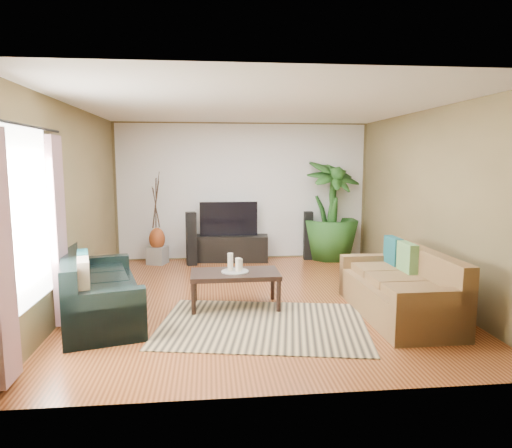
{
  "coord_description": "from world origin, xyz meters",
  "views": [
    {
      "loc": [
        -0.67,
        -6.31,
        1.97
      ],
      "look_at": [
        0.0,
        0.2,
        1.05
      ],
      "focal_mm": 32.0,
      "sensor_mm": 36.0,
      "label": 1
    }
  ],
  "objects": [
    {
      "name": "floor",
      "position": [
        0.0,
        0.0,
        0.0
      ],
      "size": [
        5.5,
        5.5,
        0.0
      ],
      "primitive_type": "plane",
      "color": "#9F5329",
      "rests_on": "ground"
    },
    {
      "name": "ceiling",
      "position": [
        0.0,
        0.0,
        2.7
      ],
      "size": [
        5.5,
        5.5,
        0.0
      ],
      "primitive_type": "plane",
      "rotation": [
        3.14,
        0.0,
        0.0
      ],
      "color": "white",
      "rests_on": "ground"
    },
    {
      "name": "wall_back",
      "position": [
        0.0,
        2.75,
        1.35
      ],
      "size": [
        5.0,
        0.0,
        5.0
      ],
      "primitive_type": "plane",
      "rotation": [
        1.57,
        0.0,
        0.0
      ],
      "color": "brown",
      "rests_on": "ground"
    },
    {
      "name": "wall_front",
      "position": [
        0.0,
        -2.75,
        1.35
      ],
      "size": [
        5.0,
        0.0,
        5.0
      ],
      "primitive_type": "plane",
      "rotation": [
        -1.57,
        0.0,
        0.0
      ],
      "color": "brown",
      "rests_on": "ground"
    },
    {
      "name": "wall_left",
      "position": [
        -2.5,
        0.0,
        1.35
      ],
      "size": [
        0.0,
        5.5,
        5.5
      ],
      "primitive_type": "plane",
      "rotation": [
        1.57,
        0.0,
        1.57
      ],
      "color": "brown",
      "rests_on": "ground"
    },
    {
      "name": "wall_right",
      "position": [
        2.5,
        0.0,
        1.35
      ],
      "size": [
        0.0,
        5.5,
        5.5
      ],
      "primitive_type": "plane",
      "rotation": [
        1.57,
        0.0,
        -1.57
      ],
      "color": "brown",
      "rests_on": "ground"
    },
    {
      "name": "backwall_panel",
      "position": [
        0.0,
        2.74,
        1.35
      ],
      "size": [
        4.9,
        0.0,
        4.9
      ],
      "primitive_type": "plane",
      "rotation": [
        1.57,
        0.0,
        0.0
      ],
      "color": "white",
      "rests_on": "ground"
    },
    {
      "name": "window_pane",
      "position": [
        -2.48,
        -1.6,
        1.4
      ],
      "size": [
        0.0,
        1.8,
        1.8
      ],
      "primitive_type": "plane",
      "rotation": [
        1.57,
        0.0,
        1.57
      ],
      "color": "white",
      "rests_on": "ground"
    },
    {
      "name": "curtain_near",
      "position": [
        -2.43,
        -2.35,
        1.15
      ],
      "size": [
        0.08,
        0.35,
        2.2
      ],
      "primitive_type": "cube",
      "color": "gray",
      "rests_on": "ground"
    },
    {
      "name": "curtain_far",
      "position": [
        -2.43,
        -0.85,
        1.15
      ],
      "size": [
        0.08,
        0.35,
        2.2
      ],
      "primitive_type": "cube",
      "color": "gray",
      "rests_on": "ground"
    },
    {
      "name": "curtain_rod",
      "position": [
        -2.43,
        -1.6,
        2.3
      ],
      "size": [
        0.03,
        1.9,
        0.03
      ],
      "primitive_type": "cylinder",
      "rotation": [
        1.57,
        0.0,
        0.0
      ],
      "color": "black",
      "rests_on": "ground"
    },
    {
      "name": "sofa_left",
      "position": [
        -2.04,
        -0.61,
        0.42
      ],
      "size": [
        1.36,
        2.17,
        0.85
      ],
      "primitive_type": "cube",
      "rotation": [
        0.0,
        0.0,
        1.84
      ],
      "color": "black",
      "rests_on": "floor"
    },
    {
      "name": "sofa_right",
      "position": [
        1.69,
        -0.91,
        0.42
      ],
      "size": [
        0.92,
        2.01,
        0.85
      ],
      "primitive_type": "cube",
      "rotation": [
        0.0,
        0.0,
        -1.56
      ],
      "color": "brown",
      "rests_on": "floor"
    },
    {
      "name": "area_rug",
      "position": [
        -0.05,
        -1.09,
        0.01
      ],
      "size": [
        2.73,
        2.16,
        0.01
      ],
      "primitive_type": "cube",
      "rotation": [
        0.0,
        0.0,
        -0.18
      ],
      "color": "tan",
      "rests_on": "floor"
    },
    {
      "name": "coffee_table",
      "position": [
        -0.34,
        -0.36,
        0.24
      ],
      "size": [
        1.19,
        0.66,
        0.48
      ],
      "primitive_type": "cube",
      "rotation": [
        0.0,
        0.0,
        0.01
      ],
      "color": "black",
      "rests_on": "floor"
    },
    {
      "name": "candle_tray",
      "position": [
        -0.34,
        -0.36,
        0.49
      ],
      "size": [
        0.36,
        0.36,
        0.02
      ],
      "primitive_type": "cylinder",
      "color": "gray",
      "rests_on": "coffee_table"
    },
    {
      "name": "candle_tall",
      "position": [
        -0.4,
        -0.33,
        0.62
      ],
      "size": [
        0.08,
        0.08,
        0.24
      ],
      "primitive_type": "cylinder",
      "color": "beige",
      "rests_on": "candle_tray"
    },
    {
      "name": "candle_mid",
      "position": [
        -0.3,
        -0.4,
        0.59
      ],
      "size": [
        0.08,
        0.08,
        0.18
      ],
      "primitive_type": "cylinder",
      "color": "white",
      "rests_on": "candle_tray"
    },
    {
      "name": "candle_short",
      "position": [
        -0.27,
        -0.3,
        0.57
      ],
      "size": [
        0.08,
        0.08,
        0.15
      ],
      "primitive_type": "cylinder",
      "color": "beige",
      "rests_on": "candle_tray"
    },
    {
      "name": "tv_stand",
      "position": [
        -0.3,
        2.5,
        0.25
      ],
      "size": [
        1.56,
        0.61,
        0.51
      ],
      "primitive_type": "cube",
      "rotation": [
        0.0,
        0.0,
        -0.1
      ],
      "color": "black",
      "rests_on": "floor"
    },
    {
      "name": "television",
      "position": [
        -0.3,
        2.5,
        0.84
      ],
      "size": [
        1.12,
        0.06,
        0.66
      ],
      "primitive_type": "cube",
      "color": "black",
      "rests_on": "tv_stand"
    },
    {
      "name": "speaker_left",
      "position": [
        -1.02,
        2.22,
        0.5
      ],
      "size": [
        0.22,
        0.23,
        1.01
      ],
      "primitive_type": "cube",
      "rotation": [
        0.0,
        0.0,
        0.19
      ],
      "color": "black",
      "rests_on": "floor"
    },
    {
      "name": "speaker_right",
      "position": [
        1.28,
        2.5,
        0.48
      ],
      "size": [
        0.19,
        0.21,
        0.96
      ],
      "primitive_type": "cube",
      "rotation": [
        0.0,
        0.0,
        -0.09
      ],
      "color": "black",
      "rests_on": "floor"
    },
    {
      "name": "potted_plant",
      "position": [
        1.73,
        2.5,
        0.99
      ],
      "size": [
        1.47,
        1.47,
        1.98
      ],
      "primitive_type": "imported",
      "rotation": [
        0.0,
        0.0,
        0.42
      ],
      "color": "#204F1A",
      "rests_on": "floor"
    },
    {
      "name": "plant_pot",
      "position": [
        1.73,
        2.5,
        0.14
      ],
      "size": [
        0.37,
        0.37,
        0.28
      ],
      "primitive_type": "cylinder",
      "color": "black",
      "rests_on": "floor"
    },
    {
      "name": "pedestal",
      "position": [
        -1.67,
        2.39,
        0.17
      ],
      "size": [
        0.42,
        0.42,
        0.33
      ],
      "primitive_type": "cube",
      "rotation": [
        0.0,
        0.0,
        -0.32
      ],
      "color": "gray",
      "rests_on": "floor"
    },
    {
      "name": "vase",
      "position": [
        -1.67,
        2.39,
        0.48
      ],
      "size": [
        0.3,
        0.3,
        0.42
      ],
      "primitive_type": "ellipsoid",
      "color": "brown",
      "rests_on": "pedestal"
    },
    {
      "name": "side_table",
      "position": [
        -2.24,
        0.75,
        0.24
      ],
      "size": [
        0.52,
        0.52,
        0.48
      ],
      "primitive_type": "cube",
      "rotation": [
        0.0,
        0.0,
        0.15
      ],
      "color": "olive",
      "rests_on": "floor"
    }
  ]
}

